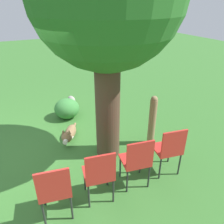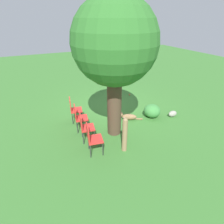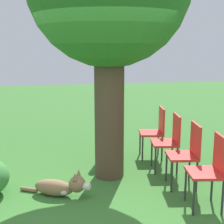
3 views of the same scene
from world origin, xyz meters
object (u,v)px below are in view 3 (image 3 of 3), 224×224
at_px(red_chair_2, 170,138).
at_px(red_chair_3, 156,129).
at_px(red_chair_1, 188,150).
at_px(dog, 61,187).
at_px(red_chair_0, 211,167).
at_px(fence_post, 106,127).

relative_size(red_chair_2, red_chair_3, 1.00).
distance_m(red_chair_1, red_chair_2, 0.66).
bearing_deg(dog, red_chair_2, 46.56).
xyz_separation_m(dog, red_chair_2, (1.85, 0.60, 0.42)).
xyz_separation_m(dog, red_chair_0, (1.87, -0.72, 0.42)).
bearing_deg(dog, red_chair_3, 63.03).
height_order(fence_post, red_chair_0, fence_post).
bearing_deg(red_chair_3, red_chair_2, 100.99).
distance_m(dog, red_chair_2, 1.99).
relative_size(red_chair_1, red_chair_2, 1.00).
height_order(dog, red_chair_1, red_chair_1).
height_order(dog, red_chair_0, red_chair_0).
relative_size(dog, red_chair_3, 1.01).
height_order(red_chair_0, red_chair_3, same).
bearing_deg(fence_post, red_chair_0, -67.72).
distance_m(dog, red_chair_3, 2.27).
relative_size(dog, red_chair_1, 1.01).
height_order(red_chair_0, red_chair_1, same).
distance_m(fence_post, red_chair_0, 2.46).
bearing_deg(fence_post, red_chair_1, -60.24).
bearing_deg(red_chair_0, red_chair_3, -79.01).
bearing_deg(red_chair_1, red_chair_3, -79.01).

